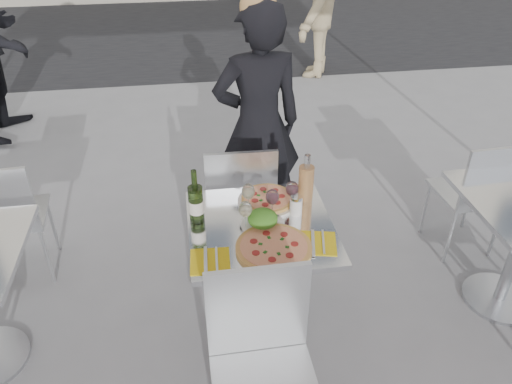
{
  "coord_description": "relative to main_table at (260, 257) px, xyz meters",
  "views": [
    {
      "loc": [
        -0.32,
        -1.97,
        2.25
      ],
      "look_at": [
        0.0,
        0.15,
        0.85
      ],
      "focal_mm": 35.0,
      "sensor_mm": 36.0,
      "label": 1
    }
  ],
  "objects": [
    {
      "name": "napkin_left",
      "position": [
        -0.27,
        -0.23,
        0.21
      ],
      "size": [
        0.19,
        0.2,
        0.01
      ],
      "rotation": [
        0.0,
        0.0,
        -0.05
      ],
      "color": "yellow",
      "rests_on": "main_table"
    },
    {
      "name": "wineglass_red_a",
      "position": [
        0.07,
        0.07,
        0.32
      ],
      "size": [
        0.07,
        0.07,
        0.16
      ],
      "color": "white",
      "rests_on": "main_table"
    },
    {
      "name": "sugar_shaker",
      "position": [
        0.19,
        0.07,
        0.26
      ],
      "size": [
        0.06,
        0.06,
        0.11
      ],
      "color": "white",
      "rests_on": "main_table"
    },
    {
      "name": "side_chair_rfar",
      "position": [
        1.49,
        0.47,
        -0.02
      ],
      "size": [
        0.42,
        0.43,
        0.87
      ],
      "rotation": [
        0.0,
        0.0,
        3.19
      ],
      "color": "silver",
      "rests_on": "ground"
    },
    {
      "name": "wineglass_red_b",
      "position": [
        0.18,
        0.13,
        0.32
      ],
      "size": [
        0.07,
        0.07,
        0.16
      ],
      "color": "white",
      "rests_on": "main_table"
    },
    {
      "name": "main_table",
      "position": [
        0.0,
        0.0,
        0.0
      ],
      "size": [
        0.72,
        0.72,
        0.75
      ],
      "color": "#B7BABF",
      "rests_on": "ground"
    },
    {
      "name": "ground",
      "position": [
        0.0,
        0.0,
        -0.54
      ],
      "size": [
        80.0,
        80.0,
        0.0
      ],
      "primitive_type": "plane",
      "color": "slate"
    },
    {
      "name": "side_chair_lfar",
      "position": [
        -1.43,
        0.65,
        -0.02
      ],
      "size": [
        0.43,
        0.44,
        0.87
      ],
      "rotation": [
        0.0,
        0.0,
        3.22
      ],
      "color": "silver",
      "rests_on": "ground"
    },
    {
      "name": "wineglass_white_a",
      "position": [
        -0.08,
        -0.01,
        0.32
      ],
      "size": [
        0.07,
        0.07,
        0.16
      ],
      "color": "white",
      "rests_on": "main_table"
    },
    {
      "name": "woman_diner",
      "position": [
        0.14,
        0.99,
        0.28
      ],
      "size": [
        0.63,
        0.45,
        1.63
      ],
      "primitive_type": "imported",
      "rotation": [
        0.0,
        0.0,
        3.25
      ],
      "color": "black",
      "rests_on": "ground"
    },
    {
      "name": "wineglass_white_b",
      "position": [
        -0.04,
        0.14,
        0.32
      ],
      "size": [
        0.07,
        0.07,
        0.16
      ],
      "color": "white",
      "rests_on": "main_table"
    },
    {
      "name": "chair_near",
      "position": [
        -0.1,
        -0.65,
        0.02
      ],
      "size": [
        0.43,
        0.45,
        0.95
      ],
      "rotation": [
        0.0,
        0.0,
        0.01
      ],
      "color": "silver",
      "rests_on": "ground"
    },
    {
      "name": "napkin_right",
      "position": [
        0.24,
        -0.18,
        0.21
      ],
      "size": [
        0.21,
        0.21,
        0.01
      ],
      "rotation": [
        0.0,
        0.0,
        -0.22
      ],
      "color": "yellow",
      "rests_on": "main_table"
    },
    {
      "name": "carafe",
      "position": [
        0.26,
        0.16,
        0.33
      ],
      "size": [
        0.08,
        0.08,
        0.29
      ],
      "color": "#E6A762",
      "rests_on": "main_table"
    },
    {
      "name": "chair_far",
      "position": [
        -0.04,
        0.56,
        0.01
      ],
      "size": [
        0.43,
        0.44,
        0.92
      ],
      "rotation": [
        0.0,
        0.0,
        3.12
      ],
      "color": "silver",
      "rests_on": "ground"
    },
    {
      "name": "pedestrian_b",
      "position": [
        1.34,
        4.09,
        0.35
      ],
      "size": [
        1.1,
        1.33,
        1.79
      ],
      "primitive_type": "imported",
      "rotation": [
        0.0,
        0.0,
        4.27
      ],
      "color": "tan",
      "rests_on": "ground"
    },
    {
      "name": "street_asphalt",
      "position": [
        0.0,
        6.5,
        -0.54
      ],
      "size": [
        24.0,
        5.0,
        0.0
      ],
      "primitive_type": "cube",
      "color": "black",
      "rests_on": "ground"
    },
    {
      "name": "salad_plate",
      "position": [
        0.01,
        -0.01,
        0.25
      ],
      "size": [
        0.22,
        0.22,
        0.09
      ],
      "color": "white",
      "rests_on": "main_table"
    },
    {
      "name": "wine_bottle",
      "position": [
        -0.31,
        0.08,
        0.32
      ],
      "size": [
        0.07,
        0.08,
        0.29
      ],
      "color": "#334E1D",
      "rests_on": "main_table"
    },
    {
      "name": "pizza_far",
      "position": [
        0.07,
        0.2,
        0.23
      ],
      "size": [
        0.32,
        0.32,
        0.03
      ],
      "color": "white",
      "rests_on": "main_table"
    },
    {
      "name": "pizza_near",
      "position": [
        0.03,
        -0.19,
        0.22
      ],
      "size": [
        0.36,
        0.36,
        0.02
      ],
      "color": "tan",
      "rests_on": "main_table"
    }
  ]
}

